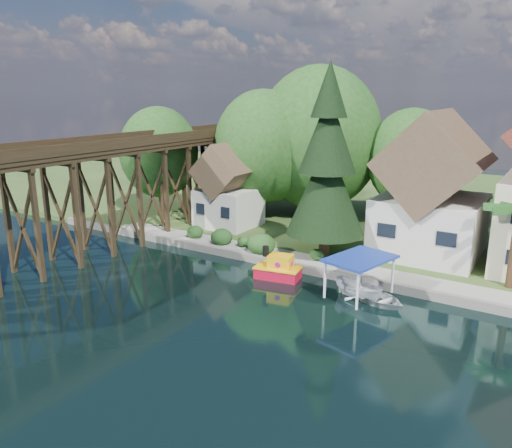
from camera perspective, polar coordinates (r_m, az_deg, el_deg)
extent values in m
plane|color=black|center=(30.40, -1.94, -9.99)|extent=(140.00, 140.00, 0.00)
cube|color=#2C471C|center=(60.17, 16.60, 2.26)|extent=(140.00, 52.00, 0.50)
cube|color=slate|center=(35.15, 10.97, -6.18)|extent=(60.00, 0.40, 0.62)
cube|color=gray|center=(35.63, 14.76, -5.74)|extent=(50.00, 2.60, 0.06)
cube|color=black|center=(38.18, -25.18, 0.15)|extent=(4.00, 0.36, 8.00)
cube|color=black|center=(39.91, -21.35, 1.15)|extent=(4.00, 0.36, 8.00)
cube|color=black|center=(41.82, -17.86, 2.05)|extent=(4.00, 0.36, 8.00)
cube|color=black|center=(43.87, -14.68, 2.87)|extent=(4.00, 0.36, 8.00)
cube|color=black|center=(46.06, -11.79, 3.60)|extent=(4.00, 0.36, 8.00)
cube|color=black|center=(48.36, -9.16, 4.25)|extent=(4.00, 0.36, 8.00)
cube|color=black|center=(50.76, -6.78, 4.84)|extent=(4.00, 0.36, 8.00)
cube|color=black|center=(53.24, -4.61, 5.37)|extent=(4.00, 0.36, 8.00)
cube|color=black|center=(55.80, -2.63, 5.84)|extent=(4.00, 0.36, 8.00)
cube|color=black|center=(58.42, -0.82, 6.27)|extent=(4.00, 0.36, 8.00)
cube|color=black|center=(44.28, -16.98, 8.13)|extent=(0.35, 44.00, 0.35)
cube|color=black|center=(41.71, -13.78, 7.96)|extent=(0.35, 44.00, 0.35)
cube|color=black|center=(42.94, -15.45, 8.45)|extent=(4.00, 44.00, 0.30)
cube|color=black|center=(44.38, -17.27, 9.23)|extent=(0.12, 44.00, 0.80)
cube|color=black|center=(41.44, -13.61, 9.11)|extent=(0.12, 44.00, 0.80)
cube|color=silver|center=(40.94, 19.20, -0.14)|extent=(7.50, 8.00, 4.50)
cube|color=brown|center=(40.01, 19.81, 6.73)|extent=(7.64, 8.64, 7.64)
cube|color=black|center=(37.62, 14.67, -0.72)|extent=(1.35, 0.08, 1.00)
cube|color=black|center=(36.64, 20.91, -1.64)|extent=(1.35, 0.08, 1.00)
cube|color=silver|center=(46.96, -3.11, 1.92)|extent=(5.00, 5.00, 3.50)
cube|color=brown|center=(46.29, -3.17, 6.21)|extent=(5.09, 5.40, 5.09)
cube|color=black|center=(45.78, -6.39, 1.74)|extent=(0.90, 0.08, 1.00)
cube|color=black|center=(44.12, -3.54, 1.30)|extent=(0.90, 0.08, 1.00)
cylinder|color=#382314|center=(49.98, 0.81, 3.33)|extent=(0.50, 0.50, 4.50)
ellipsoid|color=#1B4619|center=(49.25, 0.83, 8.75)|extent=(4.40, 4.40, 5.06)
cylinder|color=#382314|center=(51.53, 6.95, 3.83)|extent=(0.50, 0.50, 4.95)
ellipsoid|color=#1B4619|center=(50.79, 7.14, 9.62)|extent=(5.00, 5.00, 5.75)
cylinder|color=#382314|center=(49.49, 16.89, 2.29)|extent=(0.50, 0.50, 4.05)
ellipsoid|color=#1B4619|center=(48.78, 17.27, 7.20)|extent=(4.00, 4.00, 4.60)
cylinder|color=#382314|center=(52.89, -10.79, 3.46)|extent=(0.50, 0.50, 4.05)
ellipsoid|color=#1B4619|center=(52.22, -11.02, 8.06)|extent=(4.00, 4.00, 4.60)
ellipsoid|color=#204418|center=(41.35, -3.95, -1.31)|extent=(1.98, 1.98, 1.53)
ellipsoid|color=#204418|center=(40.53, -1.41, -1.86)|extent=(1.54, 1.54, 1.19)
ellipsoid|color=#204418|center=(39.02, 0.62, -2.14)|extent=(2.20, 2.20, 1.70)
ellipsoid|color=#204418|center=(43.31, -7.00, -0.75)|extent=(1.76, 1.76, 1.36)
ellipsoid|color=#204418|center=(37.56, 6.96, -3.35)|extent=(1.54, 1.54, 1.19)
ellipsoid|color=#204418|center=(36.34, 10.33, -3.98)|extent=(1.76, 1.76, 1.36)
cylinder|color=#382314|center=(38.67, 7.81, -1.68)|extent=(0.80, 0.80, 2.68)
cone|color=black|center=(37.73, 8.02, 4.17)|extent=(5.89, 5.89, 7.13)
cone|color=black|center=(37.20, 8.25, 10.25)|extent=(4.28, 4.28, 5.80)
cone|color=black|center=(37.08, 8.43, 15.06)|extent=(2.68, 2.68, 4.01)
cube|color=#B50C28|center=(35.41, 2.51, -5.66)|extent=(3.32, 2.15, 0.82)
cube|color=#FBB10D|center=(35.26, 2.52, -4.99)|extent=(3.44, 2.27, 0.10)
cube|color=#FBB10D|center=(35.05, 2.84, -4.36)|extent=(1.83, 1.50, 1.03)
cylinder|color=black|center=(35.21, 1.12, -3.11)|extent=(0.45, 0.45, 0.72)
cylinder|color=#A80C7D|center=(34.49, 2.48, -4.69)|extent=(0.38, 0.14, 0.37)
cylinder|color=#A80C7D|center=(35.62, 3.19, -4.05)|extent=(0.38, 0.14, 0.37)
cylinder|color=#A80C7D|center=(34.80, 4.12, -4.53)|extent=(0.14, 0.38, 0.37)
imported|color=silver|center=(32.43, 13.55, -7.97)|extent=(4.73, 4.02, 0.83)
imported|color=silver|center=(32.53, 11.64, -7.28)|extent=(3.72, 2.15, 1.35)
cube|color=#173096|center=(31.83, 11.83, -3.88)|extent=(3.97, 4.95, 0.16)
cylinder|color=white|center=(30.13, 11.52, -7.44)|extent=(0.16, 0.16, 2.44)
cylinder|color=white|center=(33.13, 15.36, -5.59)|extent=(0.16, 0.16, 2.44)
cylinder|color=white|center=(31.48, 7.88, -6.28)|extent=(0.16, 0.16, 2.44)
cylinder|color=white|center=(34.36, 11.89, -4.63)|extent=(0.16, 0.16, 2.44)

